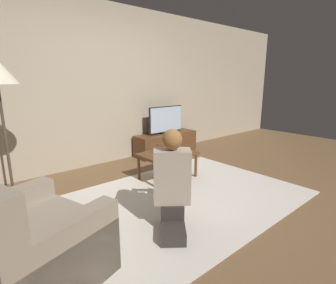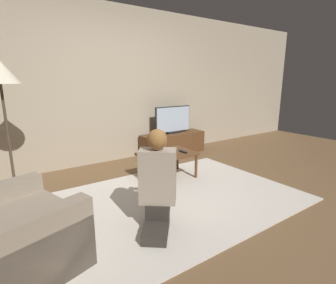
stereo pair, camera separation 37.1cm
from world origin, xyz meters
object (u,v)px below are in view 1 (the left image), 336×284
Objects in this scene: tv at (166,120)px; armchair at (28,247)px; coffee_table at (168,156)px; person_kneeling at (172,181)px.

tv is 0.72× the size of armchair.
armchair is (-2.02, -0.89, -0.06)m from coffee_table.
armchair is (-2.88, -1.94, -0.37)m from tv.
person_kneeling is at bearing -128.91° from tv.
armchair is 1.24m from person_kneeling.
tv reaches higher than armchair.
coffee_table is 0.72× the size of armchair.
coffee_table is at bearing -89.79° from person_kneeling.
coffee_table is 2.21m from armchair.
armchair is at bearing 34.16° from person_kneeling.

